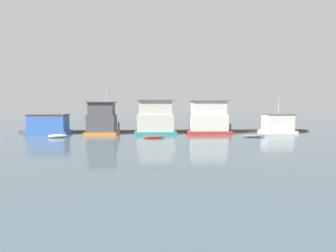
{
  "coord_description": "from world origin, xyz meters",
  "views": [
    {
      "loc": [
        -1.8,
        -42.65,
        4.87
      ],
      "look_at": [
        0.0,
        -1.0,
        1.4
      ],
      "focal_mm": 28.0,
      "sensor_mm": 36.0,
      "label": 1
    }
  ],
  "objects_px": {
    "dinghy_red": "(154,137)",
    "mooring_post_near_left": "(230,128)",
    "houseboat_teal": "(156,119)",
    "houseboat_red": "(208,119)",
    "houseboat_blue": "(49,125)",
    "dinghy_white": "(58,136)",
    "houseboat_orange": "(102,120)",
    "dinghy_grey": "(254,136)",
    "houseboat_white": "(278,124)",
    "mooring_post_near_right": "(119,127)"
  },
  "relations": [
    {
      "from": "houseboat_teal",
      "to": "houseboat_red",
      "type": "bearing_deg",
      "value": 2.56
    },
    {
      "from": "dinghy_grey",
      "to": "mooring_post_near_left",
      "type": "bearing_deg",
      "value": 102.24
    },
    {
      "from": "houseboat_red",
      "to": "dinghy_white",
      "type": "xyz_separation_m",
      "value": [
        -23.04,
        -3.98,
        -2.22
      ]
    },
    {
      "from": "houseboat_teal",
      "to": "mooring_post_near_left",
      "type": "bearing_deg",
      "value": 12.23
    },
    {
      "from": "houseboat_blue",
      "to": "houseboat_teal",
      "type": "bearing_deg",
      "value": -2.54
    },
    {
      "from": "houseboat_teal",
      "to": "houseboat_red",
      "type": "relative_size",
      "value": 0.95
    },
    {
      "from": "houseboat_orange",
      "to": "houseboat_white",
      "type": "bearing_deg",
      "value": 1.1
    },
    {
      "from": "houseboat_orange",
      "to": "houseboat_red",
      "type": "height_order",
      "value": "houseboat_orange"
    },
    {
      "from": "dinghy_red",
      "to": "dinghy_grey",
      "type": "distance_m",
      "value": 14.89
    },
    {
      "from": "houseboat_red",
      "to": "mooring_post_near_right",
      "type": "xyz_separation_m",
      "value": [
        -15.07,
        2.45,
        -1.57
      ]
    },
    {
      "from": "houseboat_orange",
      "to": "dinghy_white",
      "type": "height_order",
      "value": "houseboat_orange"
    },
    {
      "from": "houseboat_white",
      "to": "dinghy_white",
      "type": "height_order",
      "value": "houseboat_white"
    },
    {
      "from": "houseboat_red",
      "to": "dinghy_white",
      "type": "distance_m",
      "value": 23.48
    },
    {
      "from": "houseboat_blue",
      "to": "mooring_post_near_left",
      "type": "height_order",
      "value": "houseboat_blue"
    },
    {
      "from": "dinghy_white",
      "to": "dinghy_grey",
      "type": "distance_m",
      "value": 28.98
    },
    {
      "from": "dinghy_white",
      "to": "dinghy_red",
      "type": "xyz_separation_m",
      "value": [
        14.09,
        -1.24,
        -0.06
      ]
    },
    {
      "from": "houseboat_orange",
      "to": "houseboat_red",
      "type": "bearing_deg",
      "value": 0.87
    },
    {
      "from": "houseboat_blue",
      "to": "houseboat_red",
      "type": "xyz_separation_m",
      "value": [
        26.07,
        -0.38,
        0.9
      ]
    },
    {
      "from": "dinghy_red",
      "to": "houseboat_blue",
      "type": "bearing_deg",
      "value": 161.89
    },
    {
      "from": "dinghy_red",
      "to": "mooring_post_near_left",
      "type": "distance_m",
      "value": 15.38
    },
    {
      "from": "houseboat_teal",
      "to": "dinghy_grey",
      "type": "relative_size",
      "value": 1.74
    },
    {
      "from": "houseboat_teal",
      "to": "houseboat_orange",
      "type": "bearing_deg",
      "value": 179.16
    },
    {
      "from": "houseboat_white",
      "to": "dinghy_white",
      "type": "xyz_separation_m",
      "value": [
        -34.84,
        -4.27,
        -1.3
      ]
    },
    {
      "from": "houseboat_red",
      "to": "houseboat_white",
      "type": "xyz_separation_m",
      "value": [
        11.8,
        0.3,
        -0.92
      ]
    },
    {
      "from": "houseboat_orange",
      "to": "mooring_post_near_left",
      "type": "distance_m",
      "value": 21.96
    },
    {
      "from": "dinghy_white",
      "to": "houseboat_teal",
      "type": "bearing_deg",
      "value": 14.05
    },
    {
      "from": "houseboat_white",
      "to": "dinghy_red",
      "type": "xyz_separation_m",
      "value": [
        -20.75,
        -5.52,
        -1.36
      ]
    },
    {
      "from": "houseboat_teal",
      "to": "houseboat_blue",
      "type": "bearing_deg",
      "value": 177.46
    },
    {
      "from": "houseboat_red",
      "to": "dinghy_grey",
      "type": "relative_size",
      "value": 1.82
    },
    {
      "from": "houseboat_teal",
      "to": "dinghy_white",
      "type": "height_order",
      "value": "houseboat_teal"
    },
    {
      "from": "houseboat_teal",
      "to": "houseboat_white",
      "type": "relative_size",
      "value": 1.1
    },
    {
      "from": "houseboat_white",
      "to": "dinghy_grey",
      "type": "distance_m",
      "value": 7.85
    },
    {
      "from": "houseboat_white",
      "to": "mooring_post_near_left",
      "type": "relative_size",
      "value": 4.22
    },
    {
      "from": "houseboat_red",
      "to": "mooring_post_near_right",
      "type": "height_order",
      "value": "houseboat_red"
    },
    {
      "from": "houseboat_teal",
      "to": "dinghy_grey",
      "type": "bearing_deg",
      "value": -16.53
    },
    {
      "from": "houseboat_orange",
      "to": "dinghy_white",
      "type": "bearing_deg",
      "value": -146.84
    },
    {
      "from": "dinghy_red",
      "to": "mooring_post_near_left",
      "type": "xyz_separation_m",
      "value": [
        13.33,
        7.66,
        0.53
      ]
    },
    {
      "from": "houseboat_white",
      "to": "houseboat_red",
      "type": "bearing_deg",
      "value": -178.56
    },
    {
      "from": "houseboat_white",
      "to": "houseboat_blue",
      "type": "bearing_deg",
      "value": 179.87
    },
    {
      "from": "houseboat_white",
      "to": "mooring_post_near_right",
      "type": "relative_size",
      "value": 3.38
    },
    {
      "from": "houseboat_blue",
      "to": "dinghy_grey",
      "type": "distance_m",
      "value": 32.44
    },
    {
      "from": "dinghy_grey",
      "to": "mooring_post_near_right",
      "type": "relative_size",
      "value": 2.14
    },
    {
      "from": "houseboat_white",
      "to": "dinghy_grey",
      "type": "xyz_separation_m",
      "value": [
        -5.86,
        -5.03,
        -1.35
      ]
    },
    {
      "from": "houseboat_red",
      "to": "dinghy_white",
      "type": "height_order",
      "value": "houseboat_red"
    },
    {
      "from": "houseboat_blue",
      "to": "dinghy_grey",
      "type": "xyz_separation_m",
      "value": [
        32.01,
        -5.12,
        -1.37
      ]
    },
    {
      "from": "houseboat_red",
      "to": "dinghy_grey",
      "type": "xyz_separation_m",
      "value": [
        5.94,
        -4.74,
        -2.27
      ]
    },
    {
      "from": "houseboat_blue",
      "to": "dinghy_white",
      "type": "height_order",
      "value": "houseboat_blue"
    },
    {
      "from": "houseboat_blue",
      "to": "dinghy_white",
      "type": "distance_m",
      "value": 5.47
    },
    {
      "from": "dinghy_red",
      "to": "houseboat_red",
      "type": "bearing_deg",
      "value": 30.26
    },
    {
      "from": "houseboat_blue",
      "to": "houseboat_red",
      "type": "bearing_deg",
      "value": -0.84
    }
  ]
}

